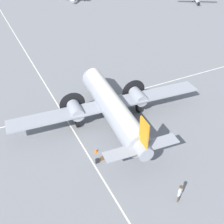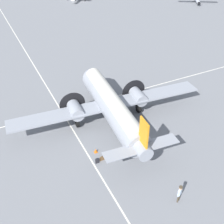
{
  "view_description": "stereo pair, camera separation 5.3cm",
  "coord_description": "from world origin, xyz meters",
  "px_view_note": "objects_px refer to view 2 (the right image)",
  "views": [
    {
      "loc": [
        11.47,
        22.86,
        20.29
      ],
      "look_at": [
        0.0,
        0.0,
        1.7
      ],
      "focal_mm": 45.0,
      "sensor_mm": 36.0,
      "label": 1
    },
    {
      "loc": [
        11.43,
        22.88,
        20.29
      ],
      "look_at": [
        0.0,
        0.0,
        1.7
      ],
      "focal_mm": 45.0,
      "sensor_mm": 36.0,
      "label": 2
    }
  ],
  "objects_px": {
    "traffic_cone": "(96,151)",
    "airliner_main": "(111,104)",
    "light_aircraft_taxiing": "(197,0)",
    "suitcase_upright_spare": "(97,161)",
    "suitcase_near_door": "(102,158)",
    "crew_foreground": "(180,192)"
  },
  "relations": [
    {
      "from": "light_aircraft_taxiing",
      "to": "suitcase_upright_spare",
      "type": "bearing_deg",
      "value": -17.87
    },
    {
      "from": "suitcase_upright_spare",
      "to": "traffic_cone",
      "type": "relative_size",
      "value": 1.36
    },
    {
      "from": "airliner_main",
      "to": "crew_foreground",
      "type": "xyz_separation_m",
      "value": [
        -0.27,
        12.48,
        -1.38
      ]
    },
    {
      "from": "suitcase_upright_spare",
      "to": "traffic_cone",
      "type": "xyz_separation_m",
      "value": [
        -0.48,
        -1.46,
        -0.08
      ]
    },
    {
      "from": "crew_foreground",
      "to": "suitcase_near_door",
      "type": "height_order",
      "value": "crew_foreground"
    },
    {
      "from": "light_aircraft_taxiing",
      "to": "traffic_cone",
      "type": "bearing_deg",
      "value": -18.6
    },
    {
      "from": "crew_foreground",
      "to": "traffic_cone",
      "type": "xyz_separation_m",
      "value": [
        3.89,
        -8.59,
        -0.95
      ]
    },
    {
      "from": "crew_foreground",
      "to": "light_aircraft_taxiing",
      "type": "distance_m",
      "value": 64.53
    },
    {
      "from": "suitcase_upright_spare",
      "to": "airliner_main",
      "type": "bearing_deg",
      "value": -127.55
    },
    {
      "from": "suitcase_upright_spare",
      "to": "traffic_cone",
      "type": "distance_m",
      "value": 1.54
    },
    {
      "from": "suitcase_upright_spare",
      "to": "suitcase_near_door",
      "type": "bearing_deg",
      "value": -166.97
    },
    {
      "from": "traffic_cone",
      "to": "crew_foreground",
      "type": "bearing_deg",
      "value": 114.37
    },
    {
      "from": "traffic_cone",
      "to": "airliner_main",
      "type": "bearing_deg",
      "value": -132.98
    },
    {
      "from": "light_aircraft_taxiing",
      "to": "crew_foreground",
      "type": "bearing_deg",
      "value": -10.52
    },
    {
      "from": "suitcase_near_door",
      "to": "suitcase_upright_spare",
      "type": "xyz_separation_m",
      "value": [
        0.6,
        0.14,
        0.06
      ]
    },
    {
      "from": "traffic_cone",
      "to": "light_aircraft_taxiing",
      "type": "bearing_deg",
      "value": -139.67
    },
    {
      "from": "suitcase_near_door",
      "to": "traffic_cone",
      "type": "bearing_deg",
      "value": -85.04
    },
    {
      "from": "suitcase_upright_spare",
      "to": "light_aircraft_taxiing",
      "type": "distance_m",
      "value": 62.62
    },
    {
      "from": "suitcase_near_door",
      "to": "light_aircraft_taxiing",
      "type": "bearing_deg",
      "value": -138.67
    },
    {
      "from": "airliner_main",
      "to": "suitcase_near_door",
      "type": "relative_size",
      "value": 44.47
    },
    {
      "from": "airliner_main",
      "to": "traffic_cone",
      "type": "bearing_deg",
      "value": 142.0
    },
    {
      "from": "suitcase_near_door",
      "to": "traffic_cone",
      "type": "distance_m",
      "value": 1.32
    }
  ]
}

